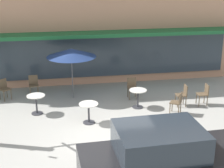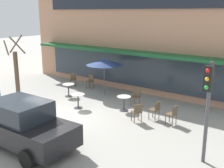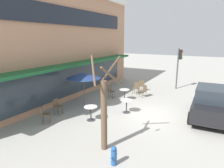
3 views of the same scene
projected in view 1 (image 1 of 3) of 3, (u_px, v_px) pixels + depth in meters
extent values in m
plane|color=#9E9B93|center=(107.00, 142.00, 11.24)|extent=(80.00, 80.00, 0.00)
cube|color=#19592D|center=(87.00, 34.00, 15.51)|extent=(14.69, 1.10, 0.16)
cube|color=#2D3842|center=(87.00, 58.00, 16.35)|extent=(13.83, 0.10, 1.90)
cylinder|color=#333338|center=(37.00, 113.00, 13.40)|extent=(0.44, 0.44, 0.03)
cylinder|color=#333338|center=(36.00, 105.00, 13.29)|extent=(0.07, 0.07, 0.70)
cylinder|color=silver|center=(36.00, 96.00, 13.17)|extent=(0.70, 0.70, 0.03)
cylinder|color=#333338|center=(89.00, 122.00, 12.61)|extent=(0.44, 0.44, 0.03)
cylinder|color=#333338|center=(89.00, 113.00, 12.50)|extent=(0.07, 0.07, 0.70)
cylinder|color=silver|center=(89.00, 104.00, 12.38)|extent=(0.70, 0.70, 0.03)
cylinder|color=#333338|center=(138.00, 107.00, 14.01)|extent=(0.44, 0.44, 0.03)
cylinder|color=#333338|center=(138.00, 99.00, 13.89)|extent=(0.07, 0.07, 0.70)
cylinder|color=silver|center=(138.00, 90.00, 13.77)|extent=(0.70, 0.70, 0.03)
cylinder|color=#4C4C51|center=(72.00, 74.00, 14.71)|extent=(0.04, 0.04, 2.20)
cone|color=navy|center=(71.00, 53.00, 14.41)|extent=(2.10, 2.10, 0.35)
cylinder|color=brown|center=(178.00, 102.00, 13.94)|extent=(0.04, 0.04, 0.45)
cylinder|color=brown|center=(175.00, 99.00, 14.26)|extent=(0.04, 0.04, 0.45)
cylinder|color=brown|center=(186.00, 102.00, 13.97)|extent=(0.04, 0.04, 0.45)
cylinder|color=brown|center=(183.00, 99.00, 14.29)|extent=(0.04, 0.04, 0.45)
cube|color=brown|center=(181.00, 95.00, 14.04)|extent=(0.43, 0.43, 0.04)
cube|color=brown|center=(186.00, 90.00, 13.99)|extent=(0.07, 0.40, 0.40)
cylinder|color=brown|center=(11.00, 95.00, 14.78)|extent=(0.04, 0.04, 0.45)
cylinder|color=brown|center=(4.00, 97.00, 14.55)|extent=(0.04, 0.04, 0.45)
cylinder|color=brown|center=(7.00, 93.00, 15.00)|extent=(0.04, 0.04, 0.45)
cylinder|color=brown|center=(0.00, 95.00, 14.76)|extent=(0.04, 0.04, 0.45)
cube|color=brown|center=(5.00, 89.00, 14.70)|extent=(0.56, 0.56, 0.04)
cube|color=brown|center=(2.00, 84.00, 14.74)|extent=(0.34, 0.28, 0.40)
cylinder|color=brown|center=(137.00, 95.00, 14.77)|extent=(0.04, 0.04, 0.45)
cylinder|color=brown|center=(129.00, 95.00, 14.72)|extent=(0.04, 0.04, 0.45)
cylinder|color=brown|center=(135.00, 92.00, 15.08)|extent=(0.04, 0.04, 0.45)
cylinder|color=brown|center=(128.00, 92.00, 15.03)|extent=(0.04, 0.04, 0.45)
cube|color=brown|center=(132.00, 88.00, 14.82)|extent=(0.41, 0.41, 0.04)
cube|color=brown|center=(132.00, 82.00, 14.92)|extent=(0.40, 0.05, 0.40)
cylinder|color=brown|center=(199.00, 101.00, 14.02)|extent=(0.04, 0.04, 0.45)
cylinder|color=brown|center=(196.00, 98.00, 14.34)|extent=(0.04, 0.04, 0.45)
cylinder|color=brown|center=(207.00, 101.00, 14.05)|extent=(0.04, 0.04, 0.45)
cylinder|color=brown|center=(204.00, 98.00, 14.37)|extent=(0.04, 0.04, 0.45)
cube|color=brown|center=(202.00, 94.00, 14.12)|extent=(0.43, 0.43, 0.04)
cube|color=brown|center=(207.00, 89.00, 14.06)|extent=(0.07, 0.40, 0.40)
cylinder|color=brown|center=(170.00, 109.00, 13.26)|extent=(0.04, 0.04, 0.45)
cylinder|color=brown|center=(172.00, 106.00, 13.55)|extent=(0.04, 0.04, 0.45)
cylinder|color=brown|center=(179.00, 111.00, 13.13)|extent=(0.04, 0.04, 0.45)
cylinder|color=brown|center=(181.00, 107.00, 13.42)|extent=(0.04, 0.04, 0.45)
cube|color=brown|center=(176.00, 102.00, 13.26)|extent=(0.56, 0.56, 0.04)
cube|color=brown|center=(181.00, 98.00, 13.12)|extent=(0.26, 0.35, 0.40)
cylinder|color=brown|center=(38.00, 92.00, 15.15)|extent=(0.04, 0.04, 0.45)
cylinder|color=brown|center=(30.00, 92.00, 15.06)|extent=(0.04, 0.04, 0.45)
cylinder|color=brown|center=(38.00, 89.00, 15.46)|extent=(0.04, 0.04, 0.45)
cylinder|color=brown|center=(30.00, 90.00, 15.37)|extent=(0.04, 0.04, 0.45)
cube|color=brown|center=(34.00, 85.00, 15.18)|extent=(0.43, 0.43, 0.04)
cube|color=brown|center=(33.00, 79.00, 15.28)|extent=(0.40, 0.07, 0.40)
cube|color=black|center=(164.00, 166.00, 8.58)|extent=(4.25, 1.92, 0.76)
cube|color=#232B33|center=(159.00, 141.00, 8.32)|extent=(2.14, 1.66, 0.68)
cylinder|color=black|center=(196.00, 156.00, 9.78)|extent=(0.65, 0.24, 0.64)
cylinder|color=black|center=(106.00, 166.00, 9.29)|extent=(0.65, 0.24, 0.64)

